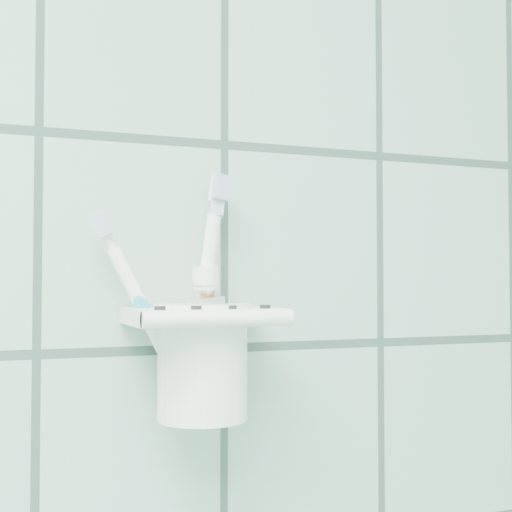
{
  "coord_description": "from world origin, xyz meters",
  "views": [
    {
      "loc": [
        0.46,
        0.56,
        1.31
      ],
      "look_at": [
        0.67,
        1.1,
        1.33
      ],
      "focal_mm": 50.0,
      "sensor_mm": 36.0,
      "label": 1
    }
  ],
  "objects_px": {
    "toothbrush_pink": "(192,300)",
    "cup": "(202,357)",
    "holder_bracket": "(202,318)",
    "toothpaste_tube": "(210,325)",
    "toothbrush_blue": "(189,286)",
    "toothbrush_orange": "(193,296)"
  },
  "relations": [
    {
      "from": "cup",
      "to": "toothbrush_blue",
      "type": "relative_size",
      "value": 0.47
    },
    {
      "from": "toothbrush_orange",
      "to": "toothpaste_tube",
      "type": "bearing_deg",
      "value": 16.84
    },
    {
      "from": "toothbrush_blue",
      "to": "toothbrush_orange",
      "type": "xyz_separation_m",
      "value": [
        0.01,
        0.02,
        -0.01
      ]
    },
    {
      "from": "toothbrush_pink",
      "to": "toothbrush_orange",
      "type": "bearing_deg",
      "value": 70.92
    },
    {
      "from": "toothbrush_pink",
      "to": "toothbrush_blue",
      "type": "distance_m",
      "value": 0.02
    },
    {
      "from": "holder_bracket",
      "to": "toothbrush_orange",
      "type": "height_order",
      "value": "toothbrush_orange"
    },
    {
      "from": "toothpaste_tube",
      "to": "cup",
      "type": "bearing_deg",
      "value": -146.81
    },
    {
      "from": "cup",
      "to": "toothbrush_orange",
      "type": "height_order",
      "value": "toothbrush_orange"
    },
    {
      "from": "holder_bracket",
      "to": "toothbrush_pink",
      "type": "height_order",
      "value": "toothbrush_pink"
    },
    {
      "from": "cup",
      "to": "toothbrush_orange",
      "type": "relative_size",
      "value": 0.51
    },
    {
      "from": "holder_bracket",
      "to": "toothpaste_tube",
      "type": "height_order",
      "value": "toothpaste_tube"
    },
    {
      "from": "cup",
      "to": "toothpaste_tube",
      "type": "height_order",
      "value": "toothpaste_tube"
    },
    {
      "from": "cup",
      "to": "toothbrush_blue",
      "type": "height_order",
      "value": "toothbrush_blue"
    },
    {
      "from": "cup",
      "to": "toothbrush_blue",
      "type": "distance_m",
      "value": 0.06
    },
    {
      "from": "holder_bracket",
      "to": "toothbrush_blue",
      "type": "relative_size",
      "value": 0.59
    },
    {
      "from": "holder_bracket",
      "to": "toothbrush_blue",
      "type": "xyz_separation_m",
      "value": [
        -0.01,
        -0.0,
        0.03
      ]
    },
    {
      "from": "toothbrush_pink",
      "to": "toothbrush_blue",
      "type": "bearing_deg",
      "value": -103.75
    },
    {
      "from": "cup",
      "to": "holder_bracket",
      "type": "bearing_deg",
      "value": -115.84
    },
    {
      "from": "toothbrush_pink",
      "to": "toothbrush_orange",
      "type": "distance_m",
      "value": 0.01
    },
    {
      "from": "cup",
      "to": "toothbrush_pink",
      "type": "distance_m",
      "value": 0.05
    },
    {
      "from": "holder_bracket",
      "to": "toothbrush_blue",
      "type": "height_order",
      "value": "toothbrush_blue"
    },
    {
      "from": "toothbrush_pink",
      "to": "cup",
      "type": "bearing_deg",
      "value": -32.7
    }
  ]
}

